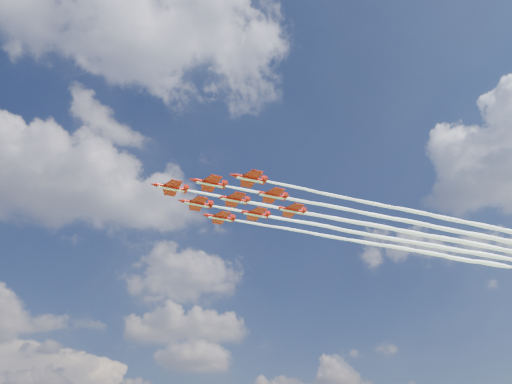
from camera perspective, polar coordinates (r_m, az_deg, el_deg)
jet_lead at (r=157.85m, az=10.94°, el=-3.32°), size 121.13×16.39×2.67m
jet_row2_port at (r=158.07m, az=14.93°, el=-2.88°), size 121.13×16.39×2.67m
jet_row2_starb at (r=167.30m, az=12.46°, el=-4.67°), size 121.13×16.39×2.67m
jet_row3_port at (r=159.06m, az=18.89°, el=-2.42°), size 121.13×16.39×2.67m
jet_row3_centre at (r=167.76m, az=16.22°, el=-4.25°), size 121.13×16.39×2.67m
jet_row3_starb at (r=176.93m, az=13.82°, el=-5.88°), size 121.13×16.39×2.67m
jet_row4_port at (r=168.94m, az=19.95°, el=-3.81°), size 121.13×16.39×2.67m
jet_row4_starb at (r=177.61m, az=17.38°, el=-5.46°), size 121.13×16.39×2.67m
jet_tail at (r=178.96m, az=20.90°, el=-5.03°), size 121.13×16.39×2.67m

